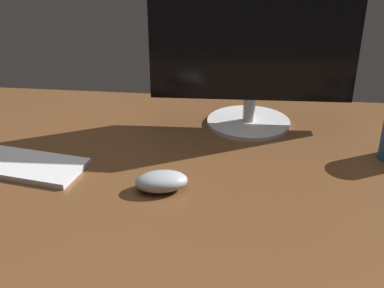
% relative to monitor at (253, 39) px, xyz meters
% --- Properties ---
extents(desk, '(1.40, 0.84, 0.02)m').
position_rel_monitor_xyz_m(desk, '(-0.17, -0.22, -0.23)').
color(desk, brown).
rests_on(desk, ground).
extents(monitor, '(0.50, 0.21, 0.42)m').
position_rel_monitor_xyz_m(monitor, '(0.00, 0.00, 0.00)').
color(monitor, silver).
rests_on(monitor, desk).
extents(computer_mouse, '(0.12, 0.09, 0.04)m').
position_rel_monitor_xyz_m(computer_mouse, '(-0.16, -0.34, -0.20)').
color(computer_mouse, '#999EA5').
rests_on(computer_mouse, desk).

